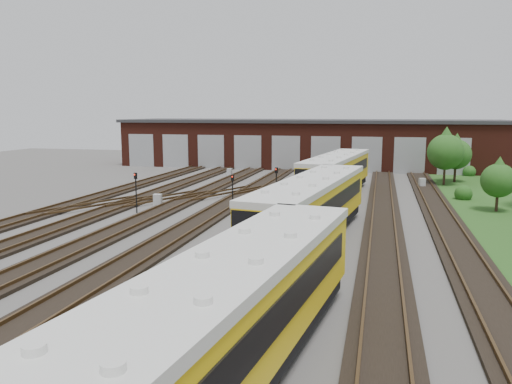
# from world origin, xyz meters

# --- Properties ---
(ground) EXTENTS (120.00, 120.00, 0.00)m
(ground) POSITION_xyz_m (0.00, 0.00, 0.00)
(ground) COLOR #4A4745
(ground) RESTS_ON ground
(track_network) EXTENTS (30.40, 70.00, 0.33)m
(track_network) POSITION_xyz_m (-0.17, 0.59, 0.11)
(track_network) COLOR black
(track_network) RESTS_ON ground
(maintenance_shed) EXTENTS (51.00, 12.50, 6.35)m
(maintenance_shed) POSITION_xyz_m (-0.01, 39.97, 3.20)
(maintenance_shed) COLOR #4A1B12
(maintenance_shed) RESTS_ON ground
(metro_train) EXTENTS (5.00, 48.34, 3.33)m
(metro_train) POSITION_xyz_m (6.00, -0.35, 2.03)
(metro_train) COLOR black
(metro_train) RESTS_ON ground
(signal_mast_0) EXTENTS (0.26, 0.25, 2.99)m
(signal_mast_0) POSITION_xyz_m (-7.69, 4.85, 1.91)
(signal_mast_0) COLOR black
(signal_mast_0) RESTS_ON ground
(signal_mast_1) EXTENTS (0.27, 0.25, 2.86)m
(signal_mast_1) POSITION_xyz_m (1.35, 11.99, 1.83)
(signal_mast_1) COLOR black
(signal_mast_1) RESTS_ON ground
(signal_mast_2) EXTENTS (0.23, 0.21, 2.79)m
(signal_mast_2) POSITION_xyz_m (-0.90, 6.90, 1.78)
(signal_mast_2) COLOR black
(signal_mast_2) RESTS_ON ground
(signal_mast_3) EXTENTS (0.32, 0.30, 3.44)m
(signal_mast_3) POSITION_xyz_m (4.91, 3.99, 2.21)
(signal_mast_3) COLOR black
(signal_mast_3) RESTS_ON ground
(relay_cabinet_1) EXTENTS (0.59, 0.51, 0.88)m
(relay_cabinet_1) POSITION_xyz_m (-7.33, 27.04, 0.44)
(relay_cabinet_1) COLOR #B6BABC
(relay_cabinet_1) RESTS_ON ground
(relay_cabinet_2) EXTENTS (0.69, 0.60, 1.02)m
(relay_cabinet_2) POSITION_xyz_m (-7.18, 7.38, 0.51)
(relay_cabinet_2) COLOR #B6BABC
(relay_cabinet_2) RESTS_ON ground
(relay_cabinet_3) EXTENTS (0.62, 0.56, 0.87)m
(relay_cabinet_3) POSITION_xyz_m (4.13, 10.51, 0.44)
(relay_cabinet_3) COLOR #B6BABC
(relay_cabinet_3) RESTS_ON ground
(relay_cabinet_4) EXTENTS (0.68, 0.63, 0.93)m
(relay_cabinet_4) POSITION_xyz_m (13.73, 23.02, 0.47)
(relay_cabinet_4) COLOR #B6BABC
(relay_cabinet_4) RESTS_ON ground
(tree_0) EXTENTS (3.60, 3.60, 5.96)m
(tree_0) POSITION_xyz_m (16.00, 25.23, 3.83)
(tree_0) COLOR #322016
(tree_0) RESTS_ON ground
(tree_1) EXTENTS (3.15, 3.15, 5.21)m
(tree_1) POSITION_xyz_m (17.37, 27.88, 3.35)
(tree_1) COLOR #322016
(tree_1) RESTS_ON ground
(tree_3) EXTENTS (2.52, 2.52, 4.17)m
(tree_3) POSITION_xyz_m (18.19, 11.69, 2.68)
(tree_3) COLOR #322016
(tree_3) RESTS_ON ground
(bush_1) EXTENTS (1.46, 1.46, 1.46)m
(bush_1) POSITION_xyz_m (16.62, 16.72, 0.73)
(bush_1) COLOR #184714
(bush_1) RESTS_ON ground
(bush_2) EXTENTS (1.45, 1.45, 1.45)m
(bush_2) POSITION_xyz_m (19.74, 33.76, 0.73)
(bush_2) COLOR #184714
(bush_2) RESTS_ON ground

